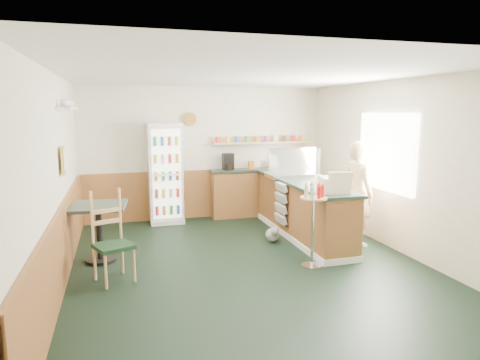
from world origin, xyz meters
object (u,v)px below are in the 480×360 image
object	(u,v)px
cash_register	(334,185)
cafe_chair	(113,233)
cafe_table	(99,222)
shopkeeper	(358,193)
display_case	(292,163)
condiment_stand	(313,214)
drinks_fridge	(165,173)

from	to	relation	value
cash_register	cafe_chair	xyz separation A→B (m)	(-3.20, 0.04, -0.50)
cafe_table	shopkeeper	bearing A→B (deg)	-4.42
display_case	cafe_table	size ratio (longest dim) A/B	1.07
display_case	condiment_stand	bearing A→B (deg)	-104.03
condiment_stand	cafe_chair	distance (m)	2.75
cash_register	cafe_table	xyz separation A→B (m)	(-3.40, 0.78, -0.52)
shopkeeper	cafe_chair	size ratio (longest dim) A/B	1.45
cash_register	condiment_stand	distance (m)	0.65
display_case	condiment_stand	size ratio (longest dim) A/B	0.78
cafe_chair	drinks_fridge	bearing A→B (deg)	47.75
cafe_table	cash_register	bearing A→B (deg)	-12.91
drinks_fridge	cash_register	distance (m)	3.55
cash_register	shopkeeper	size ratio (longest dim) A/B	0.24
drinks_fridge	shopkeeper	xyz separation A→B (m)	(2.90, -2.33, -0.12)
shopkeeper	cafe_table	world-z (taller)	shopkeeper
display_case	cafe_table	distance (m)	3.56
cash_register	cafe_chair	world-z (taller)	cash_register
display_case	cafe_chair	size ratio (longest dim) A/B	0.77
shopkeeper	cash_register	bearing A→B (deg)	117.50
display_case	cash_register	size ratio (longest dim) A/B	2.24
drinks_fridge	cafe_chair	xyz separation A→B (m)	(-1.00, -2.75, -0.37)
drinks_fridge	display_case	size ratio (longest dim) A/B	2.15
display_case	cafe_table	world-z (taller)	display_case
condiment_stand	display_case	bearing A→B (deg)	75.97
drinks_fridge	condiment_stand	bearing A→B (deg)	-60.69
drinks_fridge	cafe_table	distance (m)	2.37
drinks_fridge	shopkeeper	size ratio (longest dim) A/B	1.14
cash_register	shopkeeper	distance (m)	0.88
condiment_stand	cafe_chair	bearing A→B (deg)	173.26
shopkeeper	cafe_table	size ratio (longest dim) A/B	2.00
display_case	cash_register	distance (m)	1.60
display_case	cash_register	world-z (taller)	display_case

